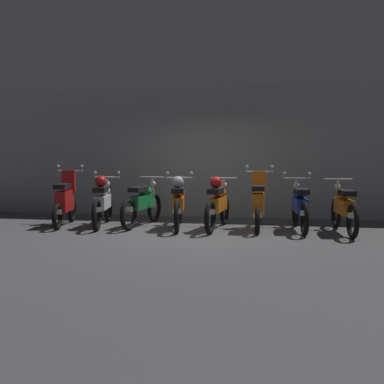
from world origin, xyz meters
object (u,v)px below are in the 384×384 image
Objects in this scene: motorbike_slot_1 at (103,201)px; motorbike_slot_2 at (143,203)px; motorbike_slot_5 at (259,204)px; motorbike_slot_7 at (344,208)px; motorbike_slot_0 at (65,201)px; motorbike_slot_6 at (300,206)px; motorbike_slot_4 at (218,203)px; motorbike_slot_3 at (178,203)px.

motorbike_slot_1 is 1.00× the size of motorbike_slot_2.
motorbike_slot_5 is 1.64m from motorbike_slot_7.
motorbike_slot_0 is 0.86× the size of motorbike_slot_6.
motorbike_slot_0 is 1.66m from motorbike_slot_2.
motorbike_slot_6 is at bearing 5.13° from motorbike_slot_4.
motorbike_slot_0 is at bearing -176.53° from motorbike_slot_1.
motorbike_slot_3 is (0.81, -0.18, 0.04)m from motorbike_slot_2.
motorbike_slot_3 is 1.16× the size of motorbike_slot_5.
motorbike_slot_6 is at bearing 2.32° from motorbike_slot_0.
motorbike_slot_2 is at bearing 177.52° from motorbike_slot_5.
motorbike_slot_4 is (3.27, 0.05, -0.00)m from motorbike_slot_0.
motorbike_slot_1 reaches higher than motorbike_slot_7.
motorbike_slot_3 reaches higher than motorbike_slot_4.
motorbike_slot_1 is at bearing -177.91° from motorbike_slot_6.
motorbike_slot_4 reaches higher than motorbike_slot_2.
motorbike_slot_0 is 0.82m from motorbike_slot_1.
motorbike_slot_6 is (2.45, 0.15, -0.04)m from motorbike_slot_3.
motorbike_slot_3 is (1.63, 0.00, 0.00)m from motorbike_slot_1.
motorbike_slot_4 is 1.16× the size of motorbike_slot_5.
motorbike_slot_7 is (0.82, -0.19, -0.00)m from motorbike_slot_6.
motorbike_slot_3 is 0.99× the size of motorbike_slot_6.
motorbike_slot_0 reaches higher than motorbike_slot_3.
motorbike_slot_5 is at bearing -174.76° from motorbike_slot_6.
motorbike_slot_5 is 0.86× the size of motorbike_slot_6.
motorbike_slot_7 is at bearing -4.10° from motorbike_slot_5.
motorbike_slot_5 is (3.27, 0.07, -0.00)m from motorbike_slot_1.
motorbike_slot_3 is at bearing -176.56° from motorbike_slot_6.
motorbike_slot_4 is 2.45m from motorbike_slot_7.
motorbike_slot_4 is at bearing -174.87° from motorbike_slot_6.
motorbike_slot_0 is 0.86× the size of motorbike_slot_1.
motorbike_slot_0 reaches higher than motorbike_slot_6.
motorbike_slot_0 and motorbike_slot_5 have the same top height.
motorbike_slot_1 is at bearing 179.51° from motorbike_slot_7.
motorbike_slot_5 is at bearing 175.90° from motorbike_slot_7.
motorbike_slot_0 is 2.46m from motorbike_slot_3.
motorbike_slot_7 is at bearing -13.20° from motorbike_slot_6.
motorbike_slot_7 is (5.72, 0.01, -0.04)m from motorbike_slot_0.
motorbike_slot_6 is at bearing -0.55° from motorbike_slot_2.
motorbike_slot_2 is (0.82, 0.18, -0.04)m from motorbike_slot_1.
motorbike_slot_4 is at bearing 0.92° from motorbike_slot_0.
motorbike_slot_5 is at bearing 2.54° from motorbike_slot_3.
motorbike_slot_5 is (2.45, -0.11, 0.04)m from motorbike_slot_2.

